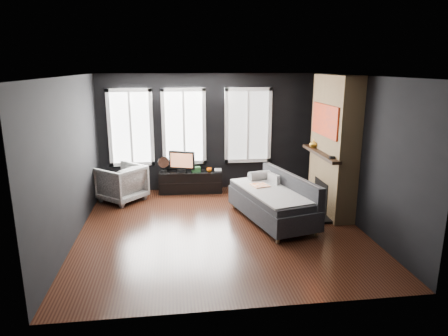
{
  "coord_description": "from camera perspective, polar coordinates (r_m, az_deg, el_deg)",
  "views": [
    {
      "loc": [
        -0.81,
        -6.7,
        2.86
      ],
      "look_at": [
        0.1,
        0.3,
        1.05
      ],
      "focal_mm": 32.0,
      "sensor_mm": 36.0,
      "label": 1
    }
  ],
  "objects": [
    {
      "name": "mantel_vase",
      "position": [
        8.4,
        12.65,
        3.42
      ],
      "size": [
        0.18,
        0.19,
        0.17
      ],
      "primitive_type": "imported",
      "rotation": [
        0.0,
        0.0,
        -0.09
      ],
      "color": "gold",
      "rests_on": "fireplace"
    },
    {
      "name": "stripe_pillow",
      "position": [
        7.92,
        7.11,
        -2.03
      ],
      "size": [
        0.18,
        0.34,
        0.33
      ],
      "primitive_type": "cube",
      "rotation": [
        0.0,
        0.0,
        0.34
      ],
      "color": "gray",
      "rests_on": "sofa"
    },
    {
      "name": "windows",
      "position": [
        9.18,
        -5.25,
        11.33
      ],
      "size": [
        4.0,
        0.16,
        1.76
      ],
      "primitive_type": null,
      "color": "white",
      "rests_on": "wall_back"
    },
    {
      "name": "armchair",
      "position": [
        8.91,
        -14.47,
        -1.87
      ],
      "size": [
        1.15,
        1.16,
        0.87
      ],
      "primitive_type": "imported",
      "rotation": [
        0.0,
        0.0,
        -2.3
      ],
      "color": "silver",
      "rests_on": "floor"
    },
    {
      "name": "monitor",
      "position": [
        9.17,
        -6.04,
        1.12
      ],
      "size": [
        0.62,
        0.33,
        0.55
      ],
      "primitive_type": null,
      "rotation": [
        0.0,
        0.0,
        -0.35
      ],
      "color": "black",
      "rests_on": "media_console"
    },
    {
      "name": "media_console",
      "position": [
        9.32,
        -4.78,
        -1.94
      ],
      "size": [
        1.46,
        0.52,
        0.49
      ],
      "primitive_type": null,
      "rotation": [
        0.0,
        0.0,
        -0.05
      ],
      "color": "black",
      "rests_on": "floor"
    },
    {
      "name": "sofa",
      "position": [
        7.58,
        6.87,
        -4.34
      ],
      "size": [
        1.5,
        2.24,
        0.88
      ],
      "primitive_type": null,
      "rotation": [
        0.0,
        0.0,
        0.25
      ],
      "color": "black",
      "rests_on": "floor"
    },
    {
      "name": "wall_left",
      "position": [
        7.07,
        -21.05,
        1.08
      ],
      "size": [
        0.02,
        5.0,
        2.7
      ],
      "primitive_type": "cube",
      "color": "black",
      "rests_on": "ground"
    },
    {
      "name": "fireplace",
      "position": [
        8.08,
        15.41,
        3.09
      ],
      "size": [
        0.7,
        1.62,
        2.7
      ],
      "primitive_type": null,
      "color": "#93724C",
      "rests_on": "floor"
    },
    {
      "name": "book",
      "position": [
        9.3,
        -1.38,
        0.37
      ],
      "size": [
        0.17,
        0.03,
        0.22
      ],
      "primitive_type": "imported",
      "rotation": [
        0.0,
        0.0,
        -0.09
      ],
      "color": "#C0B693",
      "rests_on": "media_console"
    },
    {
      "name": "mantel_clock",
      "position": [
        7.51,
        15.19,
        1.48
      ],
      "size": [
        0.13,
        0.13,
        0.04
      ],
      "primitive_type": "cylinder",
      "rotation": [
        0.0,
        0.0,
        0.14
      ],
      "color": "black",
      "rests_on": "fireplace"
    },
    {
      "name": "storage_box",
      "position": [
        9.21,
        -4.03,
        -0.17
      ],
      "size": [
        0.21,
        0.15,
        0.11
      ],
      "primitive_type": "cube",
      "rotation": [
        0.0,
        0.0,
        0.09
      ],
      "color": "#2E6C33",
      "rests_on": "media_console"
    },
    {
      "name": "wall_right",
      "position": [
        7.62,
        18.51,
        2.21
      ],
      "size": [
        0.02,
        5.0,
        2.7
      ],
      "primitive_type": "cube",
      "color": "black",
      "rests_on": "ground"
    },
    {
      "name": "desk_fan",
      "position": [
        9.26,
        -8.63,
        0.59
      ],
      "size": [
        0.31,
        0.31,
        0.37
      ],
      "primitive_type": null,
      "rotation": [
        0.0,
        0.0,
        0.23
      ],
      "color": "gray",
      "rests_on": "media_console"
    },
    {
      "name": "mug",
      "position": [
        9.17,
        -2.15,
        -0.18
      ],
      "size": [
        0.13,
        0.12,
        0.12
      ],
      "primitive_type": "imported",
      "rotation": [
        0.0,
        0.0,
        0.19
      ],
      "color": "#F36405",
      "rests_on": "media_console"
    },
    {
      "name": "floor",
      "position": [
        7.33,
        -0.48,
        -8.59
      ],
      "size": [
        5.0,
        5.0,
        0.0
      ],
      "primitive_type": "plane",
      "color": "black",
      "rests_on": "ground"
    },
    {
      "name": "ceiling",
      "position": [
        6.75,
        -0.53,
        13.02
      ],
      "size": [
        5.0,
        5.0,
        0.0
      ],
      "primitive_type": "plane",
      "color": "white",
      "rests_on": "ground"
    },
    {
      "name": "wall_back",
      "position": [
        9.36,
        -2.35,
        5.09
      ],
      "size": [
        5.0,
        0.02,
        2.7
      ],
      "primitive_type": "cube",
      "color": "black",
      "rests_on": "ground"
    }
  ]
}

